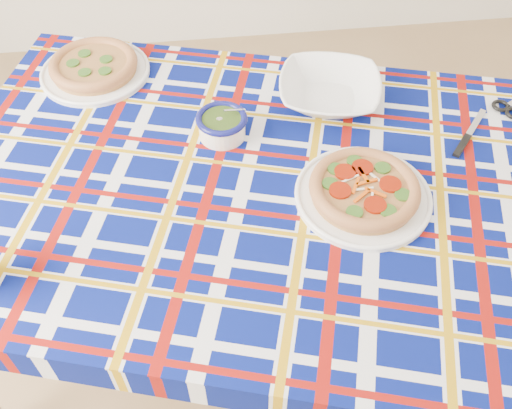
{
  "coord_description": "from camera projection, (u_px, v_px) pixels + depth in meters",
  "views": [
    {
      "loc": [
        -0.15,
        -0.65,
        1.71
      ],
      "look_at": [
        -0.05,
        0.16,
        0.76
      ],
      "focal_mm": 40.0,
      "sensor_mm": 36.0,
      "label": 1
    }
  ],
  "objects": [
    {
      "name": "main_focaccia_plate",
      "position": [
        364.0,
        189.0,
        1.27
      ],
      "size": [
        0.36,
        0.36,
        0.06
      ],
      "primitive_type": null,
      "rotation": [
        0.0,
        0.0,
        -0.14
      ],
      "color": "#A66F3B",
      "rests_on": "tablecloth"
    },
    {
      "name": "tablecloth",
      "position": [
        276.0,
        199.0,
        1.36
      ],
      "size": [
        1.82,
        1.43,
        0.1
      ],
      "primitive_type": null,
      "rotation": [
        0.0,
        0.0,
        -0.29
      ],
      "color": "#051061",
      "rests_on": "dining_table"
    },
    {
      "name": "serving_bowl",
      "position": [
        329.0,
        91.0,
        1.49
      ],
      "size": [
        0.32,
        0.32,
        0.07
      ],
      "primitive_type": "imported",
      "rotation": [
        0.0,
        0.0,
        -0.24
      ],
      "color": "white",
      "rests_on": "tablecloth"
    },
    {
      "name": "second_focaccia_plate",
      "position": [
        94.0,
        66.0,
        1.57
      ],
      "size": [
        0.4,
        0.4,
        0.06
      ],
      "primitive_type": null,
      "rotation": [
        0.0,
        0.0,
        -0.39
      ],
      "color": "#A66F3B",
      "rests_on": "tablecloth"
    },
    {
      "name": "table_knife",
      "position": [
        475.0,
        124.0,
        1.45
      ],
      "size": [
        0.16,
        0.18,
        0.01
      ],
      "primitive_type": null,
      "rotation": [
        0.0,
        0.0,
        0.87
      ],
      "color": "silver",
      "rests_on": "tablecloth"
    },
    {
      "name": "floor",
      "position": [
        280.0,
        406.0,
        1.73
      ],
      "size": [
        4.0,
        4.0,
        0.0
      ],
      "primitive_type": "plane",
      "color": "#93724C",
      "rests_on": "ground"
    },
    {
      "name": "pesto_bowl",
      "position": [
        222.0,
        124.0,
        1.4
      ],
      "size": [
        0.15,
        0.15,
        0.08
      ],
      "primitive_type": null,
      "rotation": [
        0.0,
        0.0,
        -0.25
      ],
      "color": "#22380F",
      "rests_on": "tablecloth"
    },
    {
      "name": "dining_table",
      "position": [
        276.0,
        205.0,
        1.38
      ],
      "size": [
        1.78,
        1.39,
        0.74
      ],
      "rotation": [
        0.0,
        0.0,
        -0.29
      ],
      "color": "brown",
      "rests_on": "floor"
    }
  ]
}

